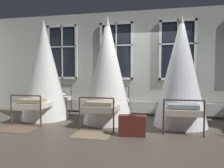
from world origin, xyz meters
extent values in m
plane|color=brown|center=(0.00, 0.00, 0.00)|extent=(20.80, 20.80, 0.00)
cube|color=#B2B7AD|center=(0.00, 1.28, 1.59)|extent=(11.00, 0.10, 3.17)
cube|color=black|center=(-2.73, 1.17, 1.96)|extent=(1.05, 0.02, 1.76)
cube|color=silver|center=(-2.73, 1.17, 1.11)|extent=(1.05, 0.06, 0.07)
cube|color=silver|center=(-2.73, 1.17, 2.81)|extent=(1.05, 0.06, 0.07)
cube|color=silver|center=(-3.22, 1.17, 1.96)|extent=(0.07, 0.06, 1.76)
cube|color=silver|center=(-2.24, 1.17, 1.96)|extent=(0.07, 0.06, 1.76)
cube|color=silver|center=(-2.73, 1.17, 1.96)|extent=(0.04, 0.06, 1.76)
cube|color=silver|center=(-2.73, 1.17, 2.13)|extent=(1.05, 0.06, 0.04)
cube|color=black|center=(-0.91, 1.17, 1.96)|extent=(1.05, 0.02, 1.76)
cube|color=silver|center=(-0.91, 1.17, 1.11)|extent=(1.05, 0.06, 0.07)
cube|color=silver|center=(-0.91, 1.17, 2.81)|extent=(1.05, 0.06, 0.07)
cube|color=silver|center=(-1.40, 1.17, 1.96)|extent=(0.07, 0.06, 1.76)
cube|color=silver|center=(-0.42, 1.17, 1.96)|extent=(0.07, 0.06, 1.76)
cube|color=silver|center=(-0.91, 1.17, 1.96)|extent=(0.04, 0.06, 1.76)
cube|color=silver|center=(-0.91, 1.17, 2.13)|extent=(1.05, 0.06, 0.04)
cube|color=black|center=(0.91, 1.17, 1.96)|extent=(1.05, 0.02, 1.76)
cube|color=silver|center=(0.91, 1.17, 1.11)|extent=(1.05, 0.06, 0.07)
cube|color=silver|center=(0.91, 1.17, 2.81)|extent=(1.05, 0.06, 0.07)
cube|color=silver|center=(0.42, 1.17, 1.96)|extent=(0.07, 0.06, 1.76)
cube|color=silver|center=(1.40, 1.17, 1.96)|extent=(0.07, 0.06, 1.76)
cube|color=silver|center=(0.91, 1.17, 1.96)|extent=(0.04, 0.06, 1.76)
cube|color=silver|center=(0.91, 1.17, 2.13)|extent=(1.05, 0.06, 0.04)
cube|color=silver|center=(0.00, 1.15, 0.25)|extent=(6.06, 0.10, 0.36)
cylinder|color=#4C3323|center=(-3.18, 1.00, 0.44)|extent=(0.04, 0.04, 0.89)
cylinder|color=#4C3323|center=(-2.37, 1.02, 0.44)|extent=(0.04, 0.04, 0.89)
cylinder|color=#4C3323|center=(-3.14, -0.87, 0.38)|extent=(0.04, 0.04, 0.76)
cylinder|color=#4C3323|center=(-2.33, -0.85, 0.38)|extent=(0.04, 0.04, 0.76)
cylinder|color=#4C3323|center=(-3.16, 0.07, 0.41)|extent=(0.07, 1.87, 0.03)
cylinder|color=#4C3323|center=(-2.35, 0.08, 0.41)|extent=(0.07, 1.87, 0.03)
cylinder|color=#4C3323|center=(-2.77, 1.01, 0.89)|extent=(0.81, 0.05, 0.03)
cylinder|color=#4C3323|center=(-2.73, -0.86, 0.76)|extent=(0.81, 0.05, 0.03)
cube|color=silver|center=(-2.75, 0.07, 0.47)|extent=(0.87, 1.91, 0.13)
ellipsoid|color=silver|center=(-2.77, 0.77, 0.61)|extent=(0.63, 0.41, 0.14)
cube|color=tan|center=(-2.74, -0.60, 0.59)|extent=(0.68, 0.37, 0.10)
cone|color=white|center=(-2.75, 0.07, 1.40)|extent=(1.33, 1.33, 2.79)
cylinder|color=#4C3323|center=(-1.29, 1.00, 0.44)|extent=(0.04, 0.04, 0.89)
cylinder|color=#4C3323|center=(-0.48, 0.99, 0.44)|extent=(0.04, 0.04, 0.89)
cylinder|color=#4C3323|center=(-1.32, -0.87, 0.38)|extent=(0.04, 0.04, 0.76)
cylinder|color=#4C3323|center=(-0.51, -0.88, 0.38)|extent=(0.04, 0.04, 0.76)
cylinder|color=#4C3323|center=(-1.30, 0.07, 0.41)|extent=(0.06, 1.87, 0.03)
cylinder|color=#4C3323|center=(-0.49, 0.05, 0.41)|extent=(0.06, 1.87, 0.03)
cylinder|color=#4C3323|center=(-0.88, 1.00, 0.89)|extent=(0.81, 0.05, 0.03)
cylinder|color=#4C3323|center=(-0.91, -0.88, 0.76)|extent=(0.81, 0.05, 0.03)
cube|color=#B7B2A3|center=(-0.90, 0.06, 0.47)|extent=(0.86, 1.91, 0.13)
ellipsoid|color=silver|center=(-0.89, 0.76, 0.61)|extent=(0.63, 0.41, 0.14)
cube|color=tan|center=(-0.91, -0.62, 0.59)|extent=(0.67, 0.37, 0.10)
cone|color=white|center=(-0.90, 0.06, 1.40)|extent=(1.33, 1.33, 2.80)
cylinder|color=#4C3323|center=(0.53, 1.05, 0.44)|extent=(0.04, 0.04, 0.89)
cylinder|color=#4C3323|center=(1.34, 1.06, 0.44)|extent=(0.04, 0.04, 0.89)
cylinder|color=#4C3323|center=(0.57, -0.82, 0.38)|extent=(0.04, 0.04, 0.76)
cylinder|color=#4C3323|center=(1.38, -0.81, 0.38)|extent=(0.04, 0.04, 0.76)
cylinder|color=#4C3323|center=(0.55, 0.11, 0.41)|extent=(0.07, 1.87, 0.03)
cylinder|color=#4C3323|center=(1.36, 0.13, 0.41)|extent=(0.07, 1.87, 0.03)
cylinder|color=#4C3323|center=(0.94, 1.06, 0.89)|extent=(0.81, 0.05, 0.03)
cylinder|color=#4C3323|center=(0.98, -0.82, 0.76)|extent=(0.81, 0.05, 0.03)
cube|color=beige|center=(0.96, 0.12, 0.47)|extent=(0.87, 1.91, 0.13)
ellipsoid|color=silver|center=(0.94, 0.82, 0.61)|extent=(0.63, 0.41, 0.14)
cube|color=#8C939E|center=(0.97, -0.56, 0.59)|extent=(0.68, 0.37, 0.10)
cone|color=white|center=(0.96, 0.12, 1.37)|extent=(1.33, 1.33, 2.74)
cube|color=brown|center=(-2.73, -1.22, 0.01)|extent=(0.81, 0.58, 0.01)
cube|color=#8E7A5B|center=(-0.91, -1.22, 0.01)|extent=(0.81, 0.58, 0.01)
cube|color=#5B231E|center=(-0.07, -1.07, 0.22)|extent=(0.58, 0.25, 0.44)
cube|color=tan|center=(-0.08, -0.97, 0.22)|extent=(0.50, 0.06, 0.03)
torus|color=#5B231E|center=(-0.07, -1.07, 0.46)|extent=(0.16, 0.16, 0.02)
camera|label=1|loc=(0.63, -5.69, 1.40)|focal=36.22mm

